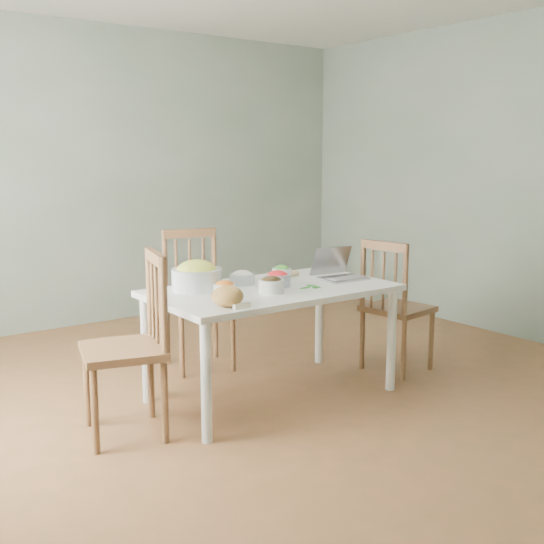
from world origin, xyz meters
TOP-DOWN VIEW (x-y plane):
  - floor at (0.00, 0.00)m, footprint 5.00×5.00m
  - wall_back at (0.00, 2.50)m, footprint 5.00×0.00m
  - wall_right at (2.50, 0.00)m, footprint 0.00×5.00m
  - dining_table at (-0.03, -0.03)m, footprint 1.53×0.86m
  - chair_far at (-0.12, 0.76)m, footprint 0.52×0.50m
  - chair_left at (-1.06, -0.04)m, footprint 0.53×0.55m
  - chair_right at (1.02, -0.12)m, footprint 0.46×0.48m
  - bread_boule at (-0.55, -0.32)m, footprint 0.23×0.23m
  - butter_stick at (-0.51, -0.40)m, footprint 0.10×0.03m
  - bowl_squash at (-0.46, 0.18)m, footprint 0.35×0.35m
  - bowl_carrot at (-0.38, -0.02)m, footprint 0.18×0.18m
  - bowl_onion at (-0.13, 0.17)m, footprint 0.18×0.18m
  - bowl_mushroom at (-0.14, -0.16)m, footprint 0.17×0.17m
  - bowl_redpep at (0.02, -0.01)m, footprint 0.22×0.22m
  - bowl_broccoli at (0.23, 0.23)m, footprint 0.17×0.17m
  - flatbread at (0.32, 0.30)m, footprint 0.23×0.23m
  - basil_bunch at (0.15, -0.17)m, footprint 0.17×0.17m
  - laptop at (0.52, -0.08)m, footprint 0.32×0.30m

SIDE VIEW (x-z plane):
  - floor at x=0.00m, z-range 0.00..0.00m
  - dining_table at x=-0.03m, z-range 0.00..0.72m
  - chair_right at x=1.02m, z-range 0.00..0.96m
  - chair_far at x=-0.12m, z-range 0.00..1.01m
  - chair_left at x=-1.06m, z-range 0.00..1.03m
  - flatbread at x=0.32m, z-range 0.72..0.74m
  - basil_bunch at x=0.15m, z-range 0.72..0.74m
  - butter_stick at x=-0.51m, z-range 0.72..0.75m
  - bowl_carrot at x=-0.38m, z-range 0.72..0.80m
  - bowl_broccoli at x=0.23m, z-range 0.72..0.80m
  - bowl_onion at x=-0.13m, z-range 0.72..0.81m
  - bowl_redpep at x=0.02m, z-range 0.72..0.82m
  - bowl_mushroom at x=-0.14m, z-range 0.72..0.82m
  - bread_boule at x=-0.55m, z-range 0.72..0.83m
  - bowl_squash at x=-0.46m, z-range 0.72..0.90m
  - laptop at x=0.52m, z-range 0.72..0.92m
  - wall_back at x=0.00m, z-range 0.00..2.70m
  - wall_right at x=2.50m, z-range 0.00..2.70m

